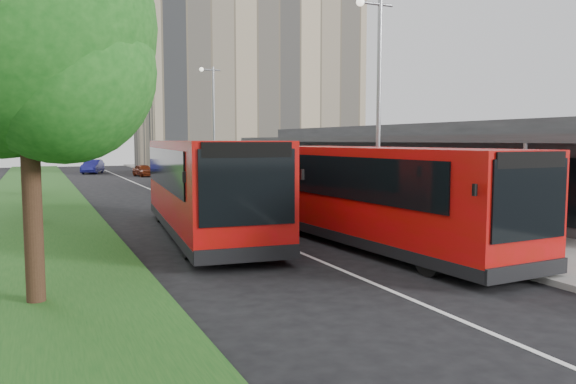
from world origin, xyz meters
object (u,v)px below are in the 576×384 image
lamp_post_far (212,119)px  bus_second (206,187)px  tree_mid (29,79)px  bollard (245,184)px  bus_main (380,197)px  car_near (144,170)px  litter_bin (317,196)px  tree_far (31,111)px  car_far (93,167)px  tree_near (25,43)px  lamp_post_near (377,98)px

lamp_post_far → bus_second: bearing=-107.4°
tree_mid → bus_second: bearing=-45.2°
bollard → bus_main: bearing=-96.4°
car_near → litter_bin: bearing=-91.8°
tree_far → bus_second: bearing=-72.9°
car_near → bus_main: bearing=-97.9°
litter_bin → car_far: car_far is taller
tree_mid → lamp_post_far: 17.10m
tree_near → bus_second: bearing=50.8°
tree_near → bollard: tree_near is taller
lamp_post_near → lamp_post_far: 20.00m
lamp_post_near → bus_main: (-1.61, -2.73, -3.16)m
bus_second → litter_bin: bus_second is taller
litter_bin → car_near: 27.92m
tree_near → tree_far: 24.00m
bus_main → car_far: bearing=92.3°
tree_mid → bollard: bearing=33.7°
tree_near → lamp_post_far: lamp_post_far is taller
lamp_post_near → bus_main: bearing=-120.6°
litter_bin → car_near: bearing=96.9°
bus_main → tree_far: bearing=110.4°
car_near → tree_far: bearing=-128.6°
bus_main → litter_bin: size_ratio=12.92×
tree_near → tree_mid: (-0.00, 12.00, 0.52)m
tree_far → bollard: 13.00m
tree_far → litter_bin: size_ratio=9.10×
bus_main → litter_bin: (2.83, 9.68, -0.99)m
tree_far → lamp_post_near: bearing=-59.7°
tree_far → car_far: bearing=76.8°
tree_near → litter_bin: 17.73m
tree_near → tree_far: tree_near is taller
lamp_post_near → lamp_post_far: bearing=90.0°
litter_bin → car_far: (-7.10, 34.44, 0.11)m
bollard → tree_mid: bearing=-146.3°
lamp_post_near → bus_second: (-5.76, 1.64, -3.06)m
lamp_post_far → bus_second: 19.48m
tree_near → lamp_post_near: 12.18m
tree_far → bollard: tree_far is taller
bus_second → bollard: (6.11, 13.06, -0.99)m
car_near → tree_mid: bearing=-116.7°
tree_far → lamp_post_near: size_ratio=0.96×
lamp_post_near → litter_bin: size_ratio=9.51×
tree_mid → lamp_post_far: bearing=49.3°
bus_second → lamp_post_near: bearing=-10.3°
tree_mid → lamp_post_near: tree_mid is taller
tree_near → tree_mid: tree_mid is taller
bus_main → car_far: 44.33m
bus_main → litter_bin: 10.13m
lamp_post_near → bollard: (0.35, 14.70, -4.04)m
bus_main → car_far: size_ratio=2.65×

